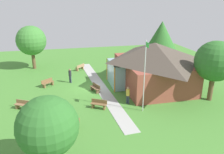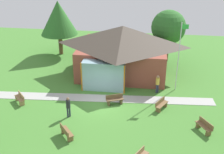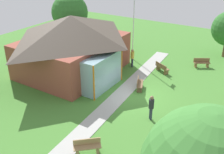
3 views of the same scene
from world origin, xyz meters
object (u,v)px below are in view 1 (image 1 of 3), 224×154
object	(u,v)px
flagpole	(145,74)
tree_behind_pavilion_right	(215,61)
bench_mid_left	(80,67)
bench_front_right	(23,105)
pavilion	(152,64)
tree_lawn_corner	(31,41)
bench_lawn_far_right	(71,126)
bench_front_center	(48,83)
tree_behind_pavilion_left	(162,35)
visitor_strolling_lawn	(70,75)
tree_far_east	(48,127)
bench_mid_right	(99,104)
visitor_near_flagpole	(128,94)
bench_rear_near_path	(95,88)

from	to	relation	value
flagpole	tree_behind_pavilion_right	world-z (taller)	flagpole
bench_mid_left	bench_front_right	xyz separation A→B (m)	(10.60, -6.17, 0.00)
pavilion	tree_behind_pavilion_right	bearing A→B (deg)	42.05
bench_front_right	tree_lawn_corner	xyz separation A→B (m)	(-12.86, -0.20, 3.64)
bench_front_right	bench_lawn_far_right	distance (m)	6.08
bench_mid_left	bench_front_center	xyz separation A→B (m)	(5.32, -4.19, 0.00)
bench_mid_left	bench_front_center	size ratio (longest dim) A/B	0.98
tree_behind_pavilion_left	bench_lawn_far_right	bearing A→B (deg)	-43.23
visitor_strolling_lawn	bench_front_center	bearing A→B (deg)	59.29
tree_far_east	tree_lawn_corner	world-z (taller)	tree_lawn_corner
bench_mid_right	visitor_near_flagpole	xyz separation A→B (m)	(-0.33, 2.88, 0.62)
bench_mid_right	tree_far_east	world-z (taller)	tree_far_east
bench_mid_left	bench_lawn_far_right	size ratio (longest dim) A/B	0.93
bench_lawn_far_right	visitor_strolling_lawn	distance (m)	10.38
pavilion	bench_front_center	xyz separation A→B (m)	(-2.68, -11.61, -2.24)
pavilion	tree_lawn_corner	world-z (taller)	tree_lawn_corner
pavilion	bench_rear_near_path	distance (m)	6.88
visitor_strolling_lawn	tree_far_east	bearing A→B (deg)	130.10
bench_lawn_far_right	bench_mid_right	bearing A→B (deg)	17.41
bench_front_center	tree_lawn_corner	size ratio (longest dim) A/B	0.24
bench_rear_near_path	tree_behind_pavilion_left	bearing A→B (deg)	-76.57
bench_front_center	flagpole	bearing A→B (deg)	97.49
bench_mid_left	bench_mid_right	distance (m)	12.05
bench_lawn_far_right	tree_lawn_corner	bearing A→B (deg)	72.74
tree_far_east	pavilion	bearing A→B (deg)	135.71
pavilion	flagpole	world-z (taller)	flagpole
bench_front_right	tree_far_east	distance (m)	9.26
bench_front_center	tree_lawn_corner	bearing A→B (deg)	-112.98
bench_front_center	visitor_near_flagpole	bearing A→B (deg)	101.26
bench_front_right	visitor_strolling_lawn	world-z (taller)	visitor_strolling_lawn
visitor_strolling_lawn	tree_behind_pavilion_right	world-z (taller)	tree_behind_pavilion_right
bench_front_center	bench_rear_near_path	bearing A→B (deg)	112.39
bench_mid_right	bench_rear_near_path	world-z (taller)	same
flagpole	tree_behind_pavilion_left	distance (m)	15.65
bench_mid_right	flagpole	bearing A→B (deg)	-171.06
tree_far_east	tree_behind_pavilion_right	size ratio (longest dim) A/B	0.79
tree_behind_pavilion_right	bench_front_right	bearing A→B (deg)	-96.82
pavilion	tree_far_east	bearing A→B (deg)	-44.29
bench_mid_right	tree_behind_pavilion_left	distance (m)	17.24
pavilion	flagpole	bearing A→B (deg)	-29.13
bench_mid_left	tree_far_east	bearing A→B (deg)	-141.99
bench_mid_left	bench_lawn_far_right	bearing A→B (deg)	-139.86
bench_mid_left	visitor_strolling_lawn	size ratio (longest dim) A/B	0.81
bench_front_center	tree_behind_pavilion_left	size ratio (longest dim) A/B	0.22
visitor_strolling_lawn	tree_far_east	xyz separation A→B (m)	(14.29, -1.78, 1.92)
pavilion	tree_behind_pavilion_left	xyz separation A→B (m)	(-8.08, 4.76, 1.87)
tree_far_east	tree_behind_pavilion_right	xyz separation A→B (m)	(-6.32, 15.06, 1.03)
bench_mid_left	flagpole	bearing A→B (deg)	-113.90
bench_lawn_far_right	tree_behind_pavilion_right	bearing A→B (deg)	-21.36
pavilion	tree_behind_pavilion_left	world-z (taller)	tree_behind_pavilion_left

